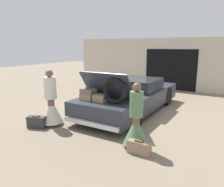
# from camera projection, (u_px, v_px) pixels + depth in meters

# --- Properties ---
(ground_plane) EXTENTS (40.00, 40.00, 0.00)m
(ground_plane) POSITION_uv_depth(u_px,v_px,m) (131.00, 111.00, 8.14)
(ground_plane) COLOR #7F705B
(garage_wall_back) EXTENTS (12.00, 0.14, 2.80)m
(garage_wall_back) POSITION_uv_depth(u_px,v_px,m) (171.00, 64.00, 11.92)
(garage_wall_back) COLOR beige
(garage_wall_back) RESTS_ON ground_plane
(car) EXTENTS (1.96, 5.07, 1.63)m
(car) POSITION_uv_depth(u_px,v_px,m) (131.00, 96.00, 8.02)
(car) COLOR #2D333D
(car) RESTS_ON ground_plane
(person_left) EXTENTS (0.68, 0.68, 1.69)m
(person_left) POSITION_uv_depth(u_px,v_px,m) (51.00, 106.00, 6.58)
(person_left) COLOR brown
(person_left) RESTS_ON ground_plane
(person_right) EXTENTS (0.60, 0.60, 1.56)m
(person_right) POSITION_uv_depth(u_px,v_px,m) (136.00, 125.00, 5.11)
(person_right) COLOR brown
(person_right) RESTS_ON ground_plane
(suitcase_beside_left_person) EXTENTS (0.59, 0.39, 0.37)m
(suitcase_beside_left_person) POSITION_uv_depth(u_px,v_px,m) (37.00, 122.00, 6.42)
(suitcase_beside_left_person) COLOR #2D2D33
(suitcase_beside_left_person) RESTS_ON ground_plane
(suitcase_beside_right_person) EXTENTS (0.53, 0.18, 0.33)m
(suitcase_beside_right_person) POSITION_uv_depth(u_px,v_px,m) (139.00, 148.00, 4.85)
(suitcase_beside_right_person) COLOR #8C7259
(suitcase_beside_right_person) RESTS_ON ground_plane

